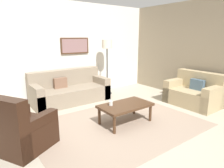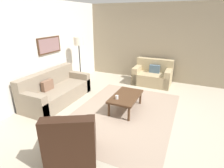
{
  "view_description": "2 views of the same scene",
  "coord_description": "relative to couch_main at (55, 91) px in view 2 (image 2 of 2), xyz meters",
  "views": [
    {
      "loc": [
        -2.37,
        -2.97,
        1.8
      ],
      "look_at": [
        0.2,
        0.51,
        0.76
      ],
      "focal_mm": 31.61,
      "sensor_mm": 36.0,
      "label": 1
    },
    {
      "loc": [
        -3.76,
        -1.38,
        2.33
      ],
      "look_at": [
        0.32,
        0.48,
        0.61
      ],
      "focal_mm": 28.37,
      "sensor_mm": 36.0,
      "label": 2
    }
  ],
  "objects": [
    {
      "name": "cup",
      "position": [
        0.05,
        -1.93,
        0.16
      ],
      "size": [
        0.08,
        0.08,
        0.09
      ],
      "primitive_type": "cylinder",
      "color": "white",
      "rests_on": "coffee_table"
    },
    {
      "name": "stone_feature_panel",
      "position": [
        3.15,
        -2.09,
        1.1
      ],
      "size": [
        0.12,
        5.2,
        2.8
      ],
      "primitive_type": "cube",
      "color": "gray",
      "rests_on": "ground_plane"
    },
    {
      "name": "rear_partition",
      "position": [
        0.15,
        0.51,
        1.1
      ],
      "size": [
        6.0,
        0.12,
        2.8
      ],
      "primitive_type": "cube",
      "color": "silver",
      "rests_on": "ground_plane"
    },
    {
      "name": "coffee_table",
      "position": [
        0.34,
        -2.07,
        0.06
      ],
      "size": [
        1.1,
        0.64,
        0.41
      ],
      "color": "#472D1C",
      "rests_on": "ground_plane"
    },
    {
      "name": "framed_artwork",
      "position": [
        0.44,
        0.42,
        1.23
      ],
      "size": [
        0.9,
        0.04,
        0.47
      ],
      "color": "#472D1C"
    },
    {
      "name": "area_rug",
      "position": [
        0.15,
        -2.09,
        -0.29
      ],
      "size": [
        3.38,
        2.44,
        0.01
      ],
      "primitive_type": "cube",
      "color": "gray",
      "rests_on": "ground_plane"
    },
    {
      "name": "lamp_standing",
      "position": [
        1.3,
        -0.03,
        1.11
      ],
      "size": [
        0.32,
        0.32,
        1.71
      ],
      "color": "black",
      "rests_on": "ground_plane"
    },
    {
      "name": "couch_main",
      "position": [
        0.0,
        0.0,
        0.0
      ],
      "size": [
        2.1,
        0.92,
        0.88
      ],
      "color": "gray",
      "rests_on": "ground_plane"
    },
    {
      "name": "couch_loveseat",
      "position": [
        2.6,
        -2.28,
        0.0
      ],
      "size": [
        0.86,
        1.31,
        0.88
      ],
      "color": "tan",
      "rests_on": "ground_plane"
    },
    {
      "name": "armchair_leather",
      "position": [
        -1.7,
        -1.86,
        0.01
      ],
      "size": [
        1.09,
        1.09,
        0.95
      ],
      "color": "black",
      "rests_on": "ground_plane"
    },
    {
      "name": "ground_plane",
      "position": [
        0.15,
        -2.09,
        -0.3
      ],
      "size": [
        8.0,
        8.0,
        0.0
      ],
      "primitive_type": "plane",
      "color": "#B2A893"
    }
  ]
}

